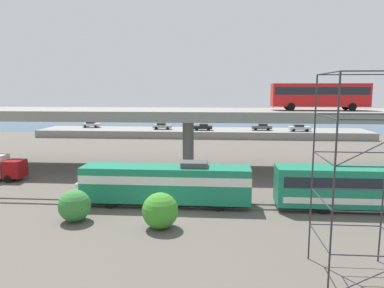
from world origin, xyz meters
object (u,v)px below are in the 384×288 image
at_px(parked_car_0, 162,126).
at_px(parked_car_3, 300,128).
at_px(parked_car_2, 91,124).
at_px(transit_bus_on_overpass, 319,94).
at_px(parked_car_1, 262,127).
at_px(scaffolding_tower, 363,172).
at_px(train_locomotive, 158,182).
at_px(parked_car_4, 203,127).

xyz_separation_m(parked_car_0, parked_car_3, (30.60, -1.46, 0.00)).
bearing_deg(parked_car_2, parked_car_3, -5.18).
bearing_deg(parked_car_3, transit_bus_on_overpass, -98.03).
relative_size(transit_bus_on_overpass, parked_car_2, 2.88).
height_order(parked_car_0, parked_car_1, same).
relative_size(parked_car_0, parked_car_2, 1.02).
relative_size(scaffolding_tower, parked_car_1, 2.60).
xyz_separation_m(parked_car_1, parked_car_3, (7.99, -1.48, 0.00)).
xyz_separation_m(transit_bus_on_overpass, parked_car_0, (-25.92, 34.67, -7.72)).
distance_m(train_locomotive, parked_car_2, 58.81).
height_order(transit_bus_on_overpass, parked_car_0, transit_bus_on_overpass).
bearing_deg(parked_car_4, train_locomotive, 87.97).
distance_m(train_locomotive, transit_bus_on_overpass, 25.16).
height_order(transit_bus_on_overpass, parked_car_4, transit_bus_on_overpass).
distance_m(transit_bus_on_overpass, parked_car_2, 58.12).
xyz_separation_m(parked_car_1, parked_car_4, (-13.18, -1.05, 0.00)).
relative_size(transit_bus_on_overpass, parked_car_0, 2.83).
bearing_deg(parked_car_1, scaffolding_tower, 88.78).
relative_size(scaffolding_tower, parked_car_0, 2.73).
bearing_deg(parked_car_4, scaffolding_tower, 100.92).
bearing_deg(scaffolding_tower, parked_car_1, 88.78).
xyz_separation_m(train_locomotive, parked_car_2, (-25.42, 53.03, 0.19)).
bearing_deg(parked_car_1, parked_car_4, 4.55).
relative_size(parked_car_1, parked_car_2, 1.07).
distance_m(scaffolding_tower, parked_car_4, 62.71).
height_order(transit_bus_on_overpass, parked_car_1, transit_bus_on_overpass).
distance_m(train_locomotive, parked_car_4, 49.11).
distance_m(scaffolding_tower, parked_car_3, 61.85).
bearing_deg(parked_car_3, parked_car_4, 178.83).
relative_size(scaffolding_tower, parked_car_3, 2.53).
relative_size(parked_car_3, parked_car_4, 1.08).
distance_m(scaffolding_tower, parked_car_0, 66.12).
height_order(scaffolding_tower, parked_car_3, scaffolding_tower).
height_order(parked_car_1, parked_car_4, same).
height_order(parked_car_0, parked_car_3, same).
bearing_deg(parked_car_4, parked_car_0, -6.23).
distance_m(parked_car_0, parked_car_3, 30.64).
bearing_deg(train_locomotive, parked_car_1, -106.58).
bearing_deg(transit_bus_on_overpass, parked_car_3, -98.03).
distance_m(train_locomotive, scaffolding_tower, 18.82).
bearing_deg(parked_car_1, parked_car_0, 0.05).
relative_size(train_locomotive, scaffolding_tower, 1.43).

